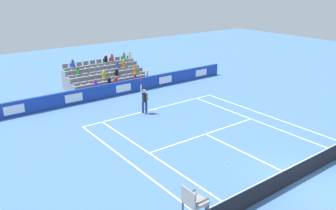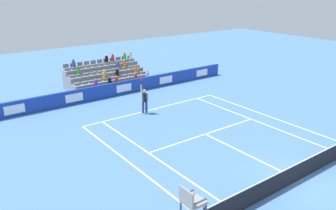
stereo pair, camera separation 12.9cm
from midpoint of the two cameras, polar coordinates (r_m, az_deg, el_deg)
The scene contains 15 objects.
ground_plane at distance 17.60m, azimuth 20.83°, elevation -11.40°, with size 80.00×80.00×0.00m, color #4C7AB2.
line_baseline at distance 25.15m, azimuth -2.15°, elevation -0.65°, with size 10.97×0.10×0.01m, color white.
line_service at distance 21.17m, azimuth 6.33°, elevation -4.76°, with size 8.23×0.10×0.01m, color white.
line_centre_service at distance 19.20m, azimuth 12.85°, elevation -7.83°, with size 0.10×6.40×0.01m, color white.
line_singles_sideline_left at distance 18.53m, azimuth -2.22°, elevation -8.37°, with size 0.10×11.89×0.01m, color white.
line_singles_sideline_right at distance 23.71m, azimuth 14.43°, elevation -2.57°, with size 0.10×11.89×0.01m, color white.
line_doubles_sideline_left at distance 17.89m, azimuth -5.89°, elevation -9.55°, with size 0.10×11.89×0.01m, color white.
line_doubles_sideline_right at distance 24.73m, azimuth 16.46°, elevation -1.83°, with size 0.10×11.89×0.01m, color white.
line_centre_mark at distance 25.07m, azimuth -2.02°, elevation -0.71°, with size 0.10×0.20×0.01m, color white.
sponsor_barrier at distance 28.56m, azimuth -7.20°, elevation 2.84°, with size 21.15×0.22×1.10m.
tennis_net at distance 17.36m, azimuth 21.02°, elevation -10.00°, with size 11.97×0.10×1.07m.
tennis_player at distance 23.96m, azimuth -3.72°, elevation 0.79°, with size 0.51×0.41×2.85m.
umpire_chair at distance 12.16m, azimuth 4.20°, elevation -16.51°, with size 0.70×0.70×2.34m.
stadium_stand at distance 31.03m, azimuth -9.88°, elevation 4.32°, with size 6.82×3.80×2.61m.
loose_tennis_ball at distance 18.04m, azimuth 9.84°, elevation -9.39°, with size 0.07×0.07×0.07m, color #D1E533.
Camera 2 is at (13.23, 7.67, 8.66)m, focal length 37.20 mm.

